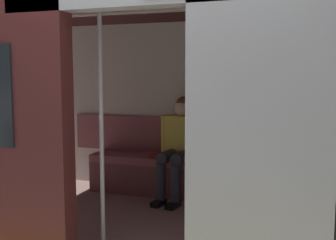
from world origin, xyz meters
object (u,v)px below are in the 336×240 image
(handbag, at_px, (223,153))
(person_seated, at_px, (180,141))
(book, at_px, (157,155))
(grab_pole_far, at_px, (199,129))
(grab_pole_door, at_px, (101,127))
(bench_seat, at_px, (199,169))
(train_car, at_px, (169,75))

(handbag, bearing_deg, person_seated, 14.34)
(book, xyz_separation_m, grab_pole_far, (-0.92, 1.52, 0.55))
(handbag, relative_size, book, 1.18)
(book, distance_m, grab_pole_door, 1.75)
(grab_pole_door, bearing_deg, bench_seat, -103.49)
(handbag, relative_size, grab_pole_far, 0.13)
(train_car, height_order, bench_seat, train_car)
(grab_pole_door, bearing_deg, book, -85.11)
(train_car, xyz_separation_m, bench_seat, (-0.06, -0.92, -1.08))
(bench_seat, xyz_separation_m, book, (0.53, -0.02, 0.12))
(bench_seat, xyz_separation_m, handbag, (-0.26, -0.07, 0.20))
(person_seated, relative_size, book, 5.44)
(person_seated, height_order, book, person_seated)
(book, bearing_deg, grab_pole_far, 104.58)
(grab_pole_door, bearing_deg, person_seated, -96.44)
(grab_pole_far, bearing_deg, grab_pole_door, 9.32)
(train_car, bearing_deg, book, -63.23)
(book, bearing_deg, person_seated, 149.99)
(person_seated, bearing_deg, grab_pole_door, 83.56)
(handbag, bearing_deg, train_car, 72.15)
(bench_seat, bearing_deg, handbag, -165.01)
(book, bearing_deg, train_car, 100.17)
(grab_pole_door, bearing_deg, grab_pole_far, -170.68)
(bench_seat, xyz_separation_m, person_seated, (0.21, 0.05, 0.33))
(train_car, relative_size, person_seated, 5.34)
(person_seated, distance_m, handbag, 0.51)
(handbag, xyz_separation_m, grab_pole_far, (-0.13, 1.57, 0.48))
(handbag, xyz_separation_m, grab_pole_door, (0.65, 1.70, 0.48))
(bench_seat, bearing_deg, grab_pole_door, 76.51)
(train_car, distance_m, person_seated, 1.16)
(grab_pole_far, bearing_deg, handbag, -85.38)
(handbag, height_order, grab_pole_door, grab_pole_door)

